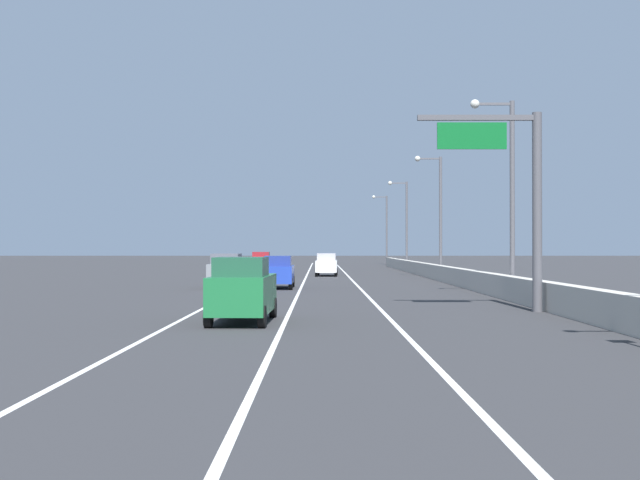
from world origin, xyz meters
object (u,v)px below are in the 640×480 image
overhead_sign_gantry (522,186)px  lamp_post_right_third (441,207)px  car_blue_1 (282,272)px  car_white_0 (331,265)px  car_red_4 (265,262)px  lamp_post_right_fourth (408,218)px  lamp_post_right_second (511,183)px  lamp_post_right_fifth (389,225)px  car_green_3 (247,290)px  car_gray_2 (231,271)px

overhead_sign_gantry → lamp_post_right_third: bearing=86.9°
overhead_sign_gantry → car_blue_1: (-9.86, 17.02, -3.77)m
car_white_0 → car_red_4: 11.08m
lamp_post_right_fourth → car_blue_1: bearing=-106.4°
lamp_post_right_fourth → lamp_post_right_second: bearing=-90.1°
overhead_sign_gantry → car_blue_1: bearing=120.1°
lamp_post_right_second → lamp_post_right_fifth: (-0.08, 71.61, 0.00)m
lamp_post_right_third → car_green_3: 38.73m
lamp_post_right_fourth → car_red_4: 18.25m
lamp_post_right_third → car_gray_2: (-14.66, -15.15, -4.51)m
overhead_sign_gantry → lamp_post_right_third: lamp_post_right_third is taller
car_blue_1 → car_red_4: bearing=96.2°
car_gray_2 → car_red_4: car_gray_2 is taller
car_white_0 → car_blue_1: bearing=-98.4°
car_red_4 → lamp_post_right_fifth: bearing=66.6°
car_blue_1 → car_green_3: (-0.05, -21.24, 0.09)m
lamp_post_right_third → car_blue_1: size_ratio=2.24×
lamp_post_right_third → car_white_0: bearing=150.2°
lamp_post_right_fifth → lamp_post_right_second: bearing=-89.9°
overhead_sign_gantry → car_gray_2: size_ratio=1.58×
lamp_post_right_fifth → car_blue_1: size_ratio=2.24×
lamp_post_right_second → car_white_0: 30.36m
car_white_0 → car_gray_2: car_gray_2 is taller
overhead_sign_gantry → car_white_0: 38.19m
lamp_post_right_fourth → overhead_sign_gantry: bearing=-91.7°
overhead_sign_gantry → lamp_post_right_fifth: lamp_post_right_fifth is taller
lamp_post_right_second → lamp_post_right_fifth: size_ratio=1.00×
lamp_post_right_third → car_red_4: size_ratio=2.32×
car_gray_2 → car_red_4: (-0.14, 29.27, -0.04)m
car_gray_2 → car_red_4: 29.27m
car_green_3 → car_red_4: (-3.14, 50.78, -0.07)m
lamp_post_right_fourth → lamp_post_right_third: bearing=-89.9°
lamp_post_right_fifth → car_blue_1: lamp_post_right_fifth is taller
overhead_sign_gantry → car_green_3: overhead_sign_gantry is taller
lamp_post_right_second → car_red_4: 40.97m
lamp_post_right_second → car_white_0: (-8.46, 28.80, -4.57)m
car_gray_2 → lamp_post_right_fifth: bearing=77.1°
overhead_sign_gantry → car_green_3: bearing=-157.0°
lamp_post_right_fourth → car_green_3: lamp_post_right_fourth is taller
lamp_post_right_third → car_red_4: bearing=136.3°
car_gray_2 → overhead_sign_gantry: bearing=-53.3°
overhead_sign_gantry → lamp_post_right_second: 8.76m
car_white_0 → car_green_3: size_ratio=1.02×
overhead_sign_gantry → lamp_post_right_second: size_ratio=0.78×
lamp_post_right_second → lamp_post_right_fifth: same height
lamp_post_right_second → car_green_3: (-11.52, -12.79, -4.48)m
lamp_post_right_fourth → car_white_0: lamp_post_right_fourth is taller
lamp_post_right_second → car_blue_1: bearing=143.6°
lamp_post_right_second → lamp_post_right_third: same height
lamp_post_right_second → lamp_post_right_fourth: same height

